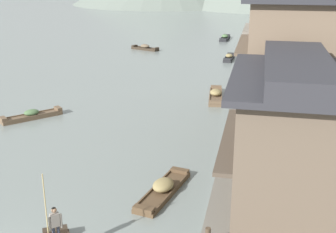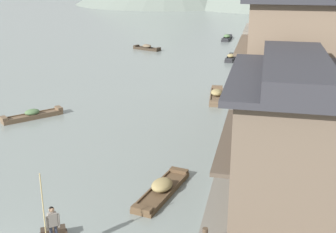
% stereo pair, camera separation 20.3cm
% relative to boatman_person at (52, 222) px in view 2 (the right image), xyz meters
% --- Properties ---
extents(boatman_person, '(0.42, 0.48, 3.04)m').
position_rel_boatman_person_xyz_m(boatman_person, '(0.00, 0.00, 0.00)').
color(boatman_person, black).
rests_on(boatman_person, boat_foreground_poled).
extents(boat_moored_nearest, '(1.50, 5.10, 0.76)m').
position_rel_boatman_person_xyz_m(boat_moored_nearest, '(3.46, 22.14, -1.19)').
color(boat_moored_nearest, brown).
rests_on(boat_moored_nearest, ground).
extents(boat_moored_second, '(3.46, 3.78, 0.68)m').
position_rel_boatman_person_xyz_m(boat_moored_second, '(-8.79, 14.17, -1.21)').
color(boat_moored_second, brown).
rests_on(boat_moored_second, ground).
extents(boat_moored_third, '(1.91, 4.59, 0.71)m').
position_rel_boatman_person_xyz_m(boat_moored_third, '(2.79, 5.48, -1.20)').
color(boat_moored_third, brown).
rests_on(boat_moored_third, ground).
extents(boat_moored_far, '(1.29, 4.89, 0.81)m').
position_rel_boatman_person_xyz_m(boat_moored_far, '(1.36, 54.13, -1.16)').
color(boat_moored_far, '#232326').
rests_on(boat_moored_far, ground).
extents(boat_midriver_drifting, '(4.02, 2.45, 0.75)m').
position_rel_boatman_person_xyz_m(boat_midriver_drifting, '(-8.19, 43.05, -1.18)').
color(boat_midriver_drifting, '#33281E').
rests_on(boat_midriver_drifting, ground).
extents(boat_midriver_upstream, '(1.09, 3.99, 0.72)m').
position_rel_boatman_person_xyz_m(boat_midriver_upstream, '(3.23, 38.65, -1.19)').
color(boat_midriver_upstream, '#232326').
rests_on(boat_midriver_upstream, ground).
extents(house_waterfront_nearest, '(5.41, 8.34, 6.14)m').
position_rel_boatman_person_xyz_m(house_waterfront_nearest, '(8.33, 4.98, 2.25)').
color(house_waterfront_nearest, brown).
rests_on(house_waterfront_nearest, riverbank_right).
extents(house_waterfront_second, '(6.50, 8.11, 8.74)m').
position_rel_boatman_person_xyz_m(house_waterfront_second, '(8.87, 13.71, 3.55)').
color(house_waterfront_second, '#75604C').
rests_on(house_waterfront_second, riverbank_right).
extents(house_waterfront_tall, '(6.08, 6.43, 8.74)m').
position_rel_boatman_person_xyz_m(house_waterfront_tall, '(8.66, 21.27, 3.56)').
color(house_waterfront_tall, gray).
rests_on(house_waterfront_tall, riverbank_right).
extents(mooring_post_dock_mid, '(0.20, 0.20, 0.99)m').
position_rel_boatman_person_xyz_m(mooring_post_dock_mid, '(5.49, 7.15, -0.25)').
color(mooring_post_dock_mid, '#473828').
rests_on(mooring_post_dock_mid, riverbank_right).
extents(mooring_post_dock_far, '(0.20, 0.20, 0.73)m').
position_rel_boatman_person_xyz_m(mooring_post_dock_far, '(5.49, 14.07, -0.38)').
color(mooring_post_dock_far, '#473828').
rests_on(mooring_post_dock_far, riverbank_right).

